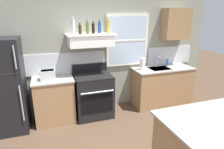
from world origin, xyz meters
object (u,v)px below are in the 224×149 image
at_px(bottle_brown_stout, 80,29).
at_px(bottle_balsamic_dark, 93,28).
at_px(bottle_clear_tall, 73,27).
at_px(paper_towel_roll, 143,64).
at_px(bottle_champagne_gold_foil, 108,27).
at_px(dish_soap_bottle, 167,63).
at_px(bottle_olive_oil_square, 87,28).
at_px(bottle_blue_liqueur, 100,28).
at_px(toaster, 48,75).
at_px(refrigerator, 4,87).
at_px(stove_range, 93,95).

height_order(bottle_brown_stout, bottle_balsamic_dark, bottle_balsamic_dark).
relative_size(bottle_clear_tall, paper_towel_roll, 1.24).
xyz_separation_m(bottle_champagne_gold_foil, dish_soap_bottle, (1.53, 0.10, -0.88)).
relative_size(bottle_olive_oil_square, bottle_balsamic_dark, 1.08).
height_order(bottle_brown_stout, paper_towel_roll, bottle_brown_stout).
relative_size(bottle_clear_tall, bottle_blue_liqueur, 1.24).
bearing_deg(bottle_blue_liqueur, bottle_brown_stout, -165.77).
distance_m(toaster, paper_towel_roll, 2.05).
xyz_separation_m(toaster, bottle_olive_oil_square, (0.82, 0.08, 0.85)).
height_order(refrigerator, bottle_clear_tall, bottle_clear_tall).
distance_m(bottle_brown_stout, paper_towel_roll, 1.59).
xyz_separation_m(toaster, bottle_brown_stout, (0.67, 0.05, 0.83)).
height_order(bottle_balsamic_dark, dish_soap_bottle, bottle_balsamic_dark).
distance_m(toaster, bottle_olive_oil_square, 1.18).
bearing_deg(paper_towel_roll, bottle_brown_stout, 179.77).
distance_m(toaster, bottle_brown_stout, 1.07).
bearing_deg(toaster, bottle_balsamic_dark, 6.58).
height_order(toaster, dish_soap_bottle, toaster).
height_order(bottle_clear_tall, dish_soap_bottle, bottle_clear_tall).
height_order(refrigerator, bottle_brown_stout, bottle_brown_stout).
relative_size(bottle_blue_liqueur, bottle_champagne_gold_foil, 0.84).
relative_size(stove_range, bottle_brown_stout, 4.97).
bearing_deg(refrigerator, bottle_champagne_gold_foil, 1.78).
xyz_separation_m(bottle_balsamic_dark, bottle_blue_liqueur, (0.14, 0.05, 0.01)).
bearing_deg(bottle_clear_tall, refrigerator, -177.18).
bearing_deg(dish_soap_bottle, paper_towel_roll, -172.04).
bearing_deg(stove_range, bottle_champagne_gold_foil, 6.38).
xyz_separation_m(refrigerator, bottle_olive_oil_square, (1.59, 0.09, 0.99)).
relative_size(refrigerator, bottle_clear_tall, 5.20).
relative_size(bottle_olive_oil_square, dish_soap_bottle, 1.49).
relative_size(toaster, bottle_balsamic_dark, 1.20).
distance_m(stove_range, bottle_brown_stout, 1.39).
distance_m(stove_range, bottle_champagne_gold_foil, 1.46).
relative_size(toaster, stove_range, 0.27).
xyz_separation_m(refrigerator, bottle_clear_tall, (1.32, 0.06, 1.02)).
bearing_deg(bottle_brown_stout, stove_range, -11.50).
bearing_deg(bottle_champagne_gold_foil, stove_range, -173.62).
height_order(refrigerator, stove_range, refrigerator).
bearing_deg(stove_range, toaster, -179.32).
relative_size(stove_range, bottle_blue_liqueur, 4.07).
height_order(paper_towel_roll, dish_soap_bottle, paper_towel_roll).
distance_m(bottle_balsamic_dark, dish_soap_bottle, 2.01).
xyz_separation_m(bottle_clear_tall, dish_soap_bottle, (2.21, 0.10, -0.89)).
relative_size(paper_towel_roll, dish_soap_bottle, 1.50).
bearing_deg(bottle_clear_tall, paper_towel_roll, -0.17).
distance_m(bottle_champagne_gold_foil, dish_soap_bottle, 1.77).
bearing_deg(bottle_brown_stout, bottle_olive_oil_square, 10.44).
distance_m(toaster, bottle_blue_liqueur, 1.39).
xyz_separation_m(toaster, stove_range, (0.88, 0.01, -0.54)).
xyz_separation_m(stove_range, bottle_olive_oil_square, (-0.06, 0.07, 1.39)).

